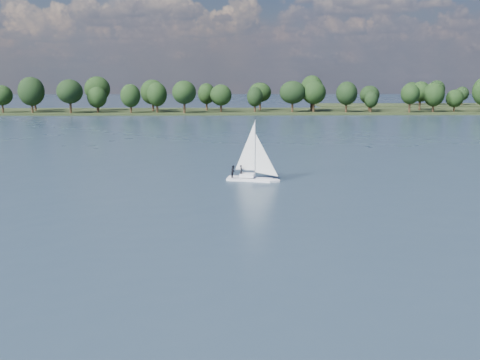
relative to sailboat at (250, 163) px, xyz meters
name	(u,v)px	position (x,y,z in m)	size (l,w,h in m)	color
ground	(216,144)	(-6.27, 45.61, -2.71)	(700.00, 700.00, 0.00)	#233342
far_shore	(222,112)	(-6.27, 157.61, -2.71)	(660.00, 40.00, 1.50)	black
sailboat	(250,163)	(0.00, 0.00, 0.00)	(7.65, 4.07, 9.70)	white
treeline	(211,94)	(-10.78, 153.71, 5.36)	(561.75, 74.05, 18.13)	black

